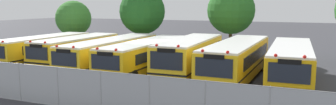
% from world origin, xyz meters
% --- Properties ---
extents(ground_plane, '(160.00, 160.00, 0.00)m').
position_xyz_m(ground_plane, '(0.00, 0.00, 0.00)').
color(ground_plane, '#38383D').
extents(school_bus_0, '(2.56, 9.97, 2.51)m').
position_xyz_m(school_bus_0, '(-9.97, -0.08, 1.32)').
color(school_bus_0, yellow).
rests_on(school_bus_0, ground_plane).
extents(school_bus_1, '(2.56, 9.28, 2.53)m').
position_xyz_m(school_bus_1, '(-6.69, 0.20, 1.33)').
color(school_bus_1, yellow).
rests_on(school_bus_1, ground_plane).
extents(school_bus_2, '(2.52, 11.71, 2.51)m').
position_xyz_m(school_bus_2, '(-3.25, 0.19, 1.33)').
color(school_bus_2, yellow).
rests_on(school_bus_2, ground_plane).
extents(school_bus_3, '(2.63, 11.15, 2.50)m').
position_xyz_m(school_bus_3, '(-0.06, -0.07, 1.32)').
color(school_bus_3, yellow).
rests_on(school_bus_3, ground_plane).
extents(school_bus_4, '(2.78, 9.64, 2.80)m').
position_xyz_m(school_bus_4, '(3.38, -0.01, 1.47)').
color(school_bus_4, yellow).
rests_on(school_bus_4, ground_plane).
extents(school_bus_5, '(2.85, 11.25, 2.72)m').
position_xyz_m(school_bus_5, '(6.70, 0.06, 1.43)').
color(school_bus_5, yellow).
rests_on(school_bus_5, ground_plane).
extents(school_bus_6, '(2.78, 10.77, 2.67)m').
position_xyz_m(school_bus_6, '(10.11, 0.03, 1.40)').
color(school_bus_6, '#EAA80C').
rests_on(school_bus_6, ground_plane).
extents(tree_0, '(3.86, 3.86, 5.51)m').
position_xyz_m(tree_0, '(-12.72, 7.45, 3.54)').
color(tree_0, '#4C3823').
rests_on(tree_0, ground_plane).
extents(tree_1, '(4.67, 4.67, 6.71)m').
position_xyz_m(tree_1, '(-4.74, 8.36, 4.29)').
color(tree_1, '#4C3823').
rests_on(tree_1, ground_plane).
extents(tree_2, '(4.54, 4.54, 6.80)m').
position_xyz_m(tree_2, '(4.20, 9.58, 4.51)').
color(tree_2, '#4C3823').
rests_on(tree_2, ground_plane).
extents(chainlink_fence, '(25.40, 0.07, 2.04)m').
position_xyz_m(chainlink_fence, '(-0.31, -9.46, 1.05)').
color(chainlink_fence, '#9EA0A3').
rests_on(chainlink_fence, ground_plane).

